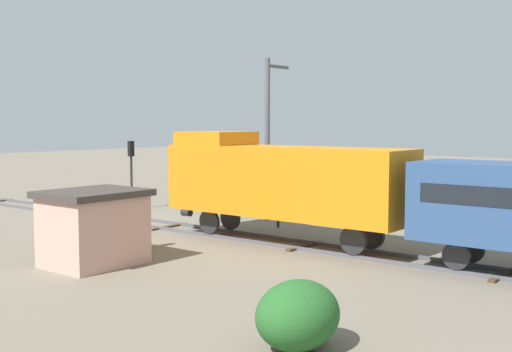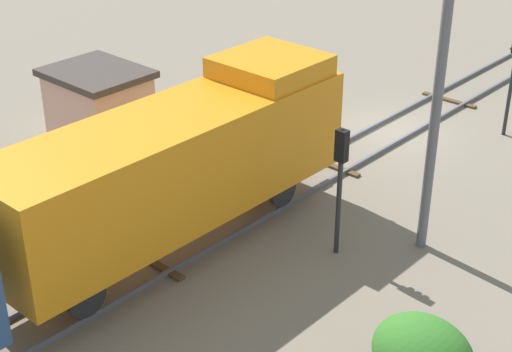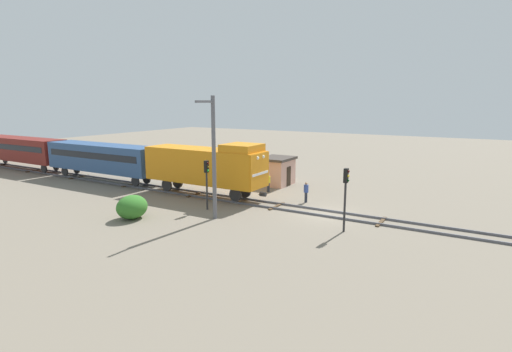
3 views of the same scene
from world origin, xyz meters
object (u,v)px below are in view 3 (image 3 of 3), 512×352
(worker_by_signal, at_px, (268,181))
(passenger_car_trailing, at_px, (22,148))
(relay_hut, at_px, (277,171))
(traffic_signal_mid, at_px, (207,176))
(catenary_mast, at_px, (213,155))
(passenger_car_leading, at_px, (102,157))
(traffic_signal_near, at_px, (346,188))
(locomotive, at_px, (206,165))
(worker_near_track, at_px, (306,191))

(worker_by_signal, bearing_deg, passenger_car_trailing, 155.26)
(relay_hut, bearing_deg, passenger_car_trailing, 103.66)
(passenger_car_trailing, distance_m, traffic_signal_mid, 30.79)
(catenary_mast, bearing_deg, worker_by_signal, 4.76)
(passenger_car_leading, relative_size, traffic_signal_mid, 3.71)
(passenger_car_leading, height_order, passenger_car_trailing, same)
(traffic_signal_near, height_order, relay_hut, traffic_signal_near)
(locomotive, relative_size, worker_near_track, 6.82)
(traffic_signal_mid, xyz_separation_m, worker_by_signal, (7.60, -1.12, -1.64))
(locomotive, bearing_deg, worker_by_signal, -42.06)
(passenger_car_leading, bearing_deg, worker_by_signal, -76.22)
(traffic_signal_mid, bearing_deg, locomotive, 38.09)
(locomotive, xyz_separation_m, relay_hut, (7.50, -2.93, -1.38))
(worker_by_signal, height_order, relay_hut, relay_hut)
(worker_near_track, distance_m, worker_by_signal, 4.84)
(passenger_car_trailing, distance_m, catenary_mast, 32.95)
(locomotive, distance_m, passenger_car_trailing, 27.94)
(traffic_signal_near, bearing_deg, passenger_car_trailing, 85.57)
(worker_near_track, bearing_deg, relay_hut, 1.58)
(traffic_signal_near, relative_size, catenary_mast, 0.48)
(catenary_mast, xyz_separation_m, relay_hut, (12.56, 1.63, -3.12))
(worker_near_track, bearing_deg, traffic_signal_mid, 91.08)
(locomotive, distance_m, traffic_signal_mid, 4.32)
(passenger_car_leading, distance_m, relay_hut, 17.95)
(traffic_signal_mid, bearing_deg, catenary_mast, -131.19)
(traffic_signal_mid, bearing_deg, passenger_car_leading, 78.00)
(passenger_car_trailing, bearing_deg, worker_near_track, -86.21)
(traffic_signal_near, xyz_separation_m, worker_near_track, (5.60, 5.05, -1.84))
(locomotive, relative_size, passenger_car_trailing, 0.83)
(worker_near_track, bearing_deg, catenary_mast, 108.64)
(traffic_signal_near, distance_m, worker_near_track, 7.76)
(passenger_car_trailing, xyz_separation_m, traffic_signal_near, (-3.20, -41.27, 0.31))
(relay_hut, bearing_deg, traffic_signal_near, -135.80)
(locomotive, distance_m, traffic_signal_near, 13.71)
(passenger_car_trailing, relative_size, catenary_mast, 1.64)
(locomotive, height_order, traffic_signal_near, locomotive)
(traffic_signal_near, bearing_deg, traffic_signal_mid, 91.07)
(locomotive, bearing_deg, catenary_mast, -137.96)
(passenger_car_leading, height_order, relay_hut, passenger_car_leading)
(traffic_signal_mid, distance_m, relay_hut, 10.97)
(worker_by_signal, relative_size, catenary_mast, 0.20)
(worker_near_track, bearing_deg, traffic_signal_near, 177.22)
(catenary_mast, bearing_deg, traffic_signal_mid, 48.81)
(traffic_signal_mid, relative_size, worker_by_signal, 2.22)
(worker_near_track, height_order, catenary_mast, catenary_mast)
(catenary_mast, relative_size, relay_hut, 2.44)
(traffic_signal_near, bearing_deg, relay_hut, 44.20)
(locomotive, height_order, passenger_car_trailing, locomotive)
(passenger_car_leading, relative_size, worker_near_track, 8.24)
(catenary_mast, bearing_deg, locomotive, 42.04)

